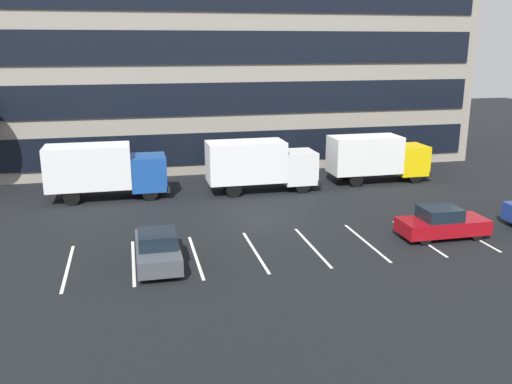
{
  "coord_description": "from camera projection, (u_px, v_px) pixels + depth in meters",
  "views": [
    {
      "loc": [
        -6.82,
        -27.99,
        9.42
      ],
      "look_at": [
        -0.11,
        0.96,
        1.4
      ],
      "focal_mm": 38.57,
      "sensor_mm": 36.0,
      "label": 1
    }
  ],
  "objects": [
    {
      "name": "sedan_maroon",
      "position": [
        442.0,
        223.0,
        27.5
      ],
      "size": [
        4.42,
        1.85,
        1.58
      ],
      "color": "maroon",
      "rests_on": "ground_plane"
    },
    {
      "name": "sedan_charcoal",
      "position": [
        158.0,
        249.0,
        24.07
      ],
      "size": [
        1.85,
        4.43,
        1.59
      ],
      "color": "#474C51",
      "rests_on": "ground_plane"
    },
    {
      "name": "office_building",
      "position": [
        210.0,
        26.0,
        44.34
      ],
      "size": [
        40.69,
        12.43,
        21.6
      ],
      "color": "gray",
      "rests_on": "ground_plane"
    },
    {
      "name": "box_truck_blue",
      "position": [
        104.0,
        169.0,
        34.1
      ],
      "size": [
        7.41,
        2.45,
        3.43
      ],
      "color": "#194799",
      "rests_on": "ground_plane"
    },
    {
      "name": "box_truck_yellow",
      "position": [
        376.0,
        156.0,
        38.36
      ],
      "size": [
        7.07,
        2.34,
        3.28
      ],
      "color": "yellow",
      "rests_on": "ground_plane"
    },
    {
      "name": "box_truck_white",
      "position": [
        260.0,
        163.0,
        35.82
      ],
      "size": [
        7.26,
        2.4,
        3.37
      ],
      "color": "white",
      "rests_on": "ground_plane"
    },
    {
      "name": "ground_plane",
      "position": [
        262.0,
        221.0,
        30.27
      ],
      "size": [
        120.0,
        120.0,
        0.0
      ],
      "primitive_type": "plane",
      "color": "black"
    },
    {
      "name": "lot_markings",
      "position": [
        284.0,
        249.0,
        26.08
      ],
      "size": [
        19.74,
        5.4,
        0.01
      ],
      "color": "silver",
      "rests_on": "ground_plane"
    }
  ]
}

